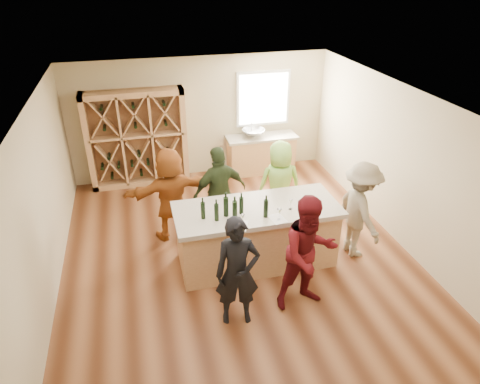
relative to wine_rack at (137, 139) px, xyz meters
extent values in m
cube|color=brown|center=(1.50, -3.27, -1.15)|extent=(6.00, 7.00, 0.10)
cube|color=white|center=(1.50, -3.27, 1.75)|extent=(6.00, 7.00, 0.10)
cube|color=#C7B790|center=(1.50, 0.28, 0.30)|extent=(6.00, 0.10, 2.80)
cube|color=#C7B790|center=(1.50, -6.82, 0.30)|extent=(6.00, 0.10, 2.80)
cube|color=#C7B790|center=(-1.55, -3.27, 0.30)|extent=(0.10, 7.00, 2.80)
cube|color=#C7B790|center=(4.55, -3.27, 0.30)|extent=(0.10, 7.00, 2.80)
cube|color=white|center=(3.00, 0.20, 0.65)|extent=(1.30, 0.06, 1.30)
cube|color=white|center=(3.00, 0.17, 0.65)|extent=(1.18, 0.01, 1.18)
cube|color=tan|center=(0.00, 0.00, 0.00)|extent=(2.20, 0.45, 2.20)
cube|color=tan|center=(2.90, -0.07, -0.67)|extent=(1.60, 0.58, 0.86)
cube|color=#B7AB97|center=(2.90, -0.07, -0.21)|extent=(1.70, 0.62, 0.06)
imported|color=silver|center=(2.70, -0.07, -0.09)|extent=(0.54, 0.54, 0.19)
cylinder|color=silver|center=(2.70, 0.11, -0.03)|extent=(0.02, 0.02, 0.30)
cube|color=tan|center=(1.77, -3.53, -0.60)|extent=(2.60, 1.00, 1.00)
cube|color=#B7AB97|center=(1.77, -3.53, -0.06)|extent=(2.72, 1.12, 0.08)
cylinder|color=black|center=(0.86, -3.64, 0.12)|extent=(0.08, 0.08, 0.28)
cylinder|color=black|center=(1.05, -3.74, 0.12)|extent=(0.09, 0.09, 0.29)
cylinder|color=black|center=(1.23, -3.65, 0.14)|extent=(0.10, 0.10, 0.33)
cylinder|color=black|center=(1.34, -3.78, 0.14)|extent=(0.08, 0.08, 0.32)
cylinder|color=black|center=(1.48, -3.64, 0.12)|extent=(0.07, 0.07, 0.29)
cone|color=white|center=(1.41, -3.96, 0.06)|extent=(0.07, 0.07, 0.17)
cone|color=white|center=(2.00, -3.97, 0.08)|extent=(0.10, 0.10, 0.20)
cone|color=white|center=(2.53, -3.95, 0.06)|extent=(0.07, 0.07, 0.17)
cone|color=white|center=(2.28, -3.71, 0.06)|extent=(0.08, 0.08, 0.17)
cone|color=white|center=(2.67, -3.81, 0.08)|extent=(0.09, 0.09, 0.20)
cube|color=white|center=(1.37, -3.98, -0.02)|extent=(0.32, 0.36, 0.00)
cube|color=white|center=(1.98, -3.94, -0.02)|extent=(0.27, 0.33, 0.00)
cube|color=white|center=(2.57, -3.94, -0.02)|extent=(0.29, 0.33, 0.00)
imported|color=black|center=(1.13, -4.78, -0.25)|extent=(0.68, 0.54, 1.70)
imported|color=#590F14|center=(2.20, -4.70, -0.18)|extent=(0.94, 0.57, 1.84)
imported|color=gray|center=(3.55, -3.72, -0.22)|extent=(0.56, 1.15, 1.75)
imported|color=#263319|center=(1.35, -2.54, -0.21)|extent=(1.14, 0.76, 1.78)
imported|color=#8CC64C|center=(2.54, -2.45, -0.24)|extent=(0.88, 0.61, 1.73)
imported|color=#994C19|center=(0.48, -2.37, -0.21)|extent=(1.73, 0.86, 1.78)
cylinder|color=black|center=(1.82, -3.83, 0.13)|extent=(0.07, 0.07, 0.30)
camera|label=1|loc=(0.01, -9.28, 3.55)|focal=32.00mm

